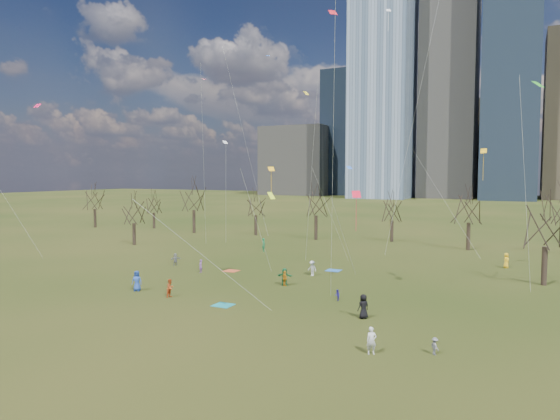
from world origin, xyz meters
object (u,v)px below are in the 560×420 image
at_px(blanket_navy, 334,270).
at_px(person_0, 137,281).
at_px(blanket_crimson, 231,271).
at_px(person_2, 170,288).
at_px(person_1, 372,341).
at_px(person_4, 285,278).
at_px(blanket_teal, 223,305).

bearing_deg(blanket_navy, person_0, -127.03).
height_order(blanket_crimson, person_2, person_2).
height_order(person_0, person_2, person_0).
distance_m(blanket_navy, person_1, 26.37).
bearing_deg(person_1, blanket_crimson, 110.74).
xyz_separation_m(blanket_crimson, person_2, (1.48, -12.68, 0.81)).
distance_m(blanket_navy, person_4, 9.69).
bearing_deg(person_0, person_2, -28.34).
xyz_separation_m(blanket_crimson, person_1, (21.40, -18.59, 0.82)).
distance_m(blanket_teal, blanket_navy, 18.54).
xyz_separation_m(blanket_teal, blanket_crimson, (-7.18, 12.96, 0.00)).
distance_m(blanket_teal, person_4, 8.91).
bearing_deg(person_0, blanket_teal, -25.82).
relative_size(person_0, person_1, 1.14).
xyz_separation_m(person_0, person_2, (4.34, -0.55, -0.14)).
height_order(blanket_navy, blanket_crimson, same).
height_order(blanket_crimson, person_1, person_1).
bearing_deg(person_2, blanket_crimson, 7.92).
distance_m(blanket_teal, person_2, 5.76).
height_order(blanket_crimson, person_4, person_4).
xyz_separation_m(blanket_teal, person_2, (-5.70, 0.27, 0.81)).
height_order(blanket_teal, blanket_navy, same).
relative_size(blanket_navy, person_1, 0.96).
relative_size(blanket_navy, blanket_crimson, 1.00).
height_order(person_0, person_1, person_0).
height_order(blanket_teal, blanket_crimson, same).
xyz_separation_m(blanket_navy, person_2, (-8.83, -18.00, 0.81)).
bearing_deg(person_1, person_2, 135.20).
relative_size(person_2, person_4, 1.09).
height_order(person_1, person_2, person_1).
distance_m(blanket_crimson, person_2, 12.80).
relative_size(blanket_crimson, person_2, 0.98).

